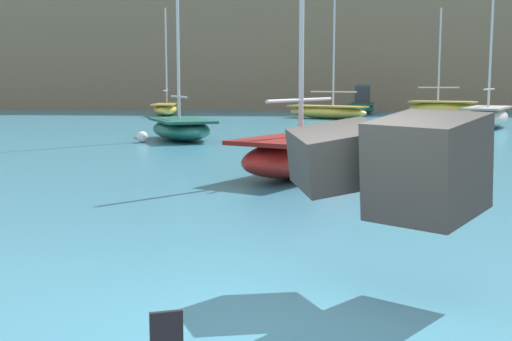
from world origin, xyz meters
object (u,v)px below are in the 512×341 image
at_px(boat_near_centre, 362,105).
at_px(boat_far_centre, 181,128).
at_px(boat_mid_centre, 443,109).
at_px(boat_far_left, 487,116).
at_px(boat_far_right, 166,108).
at_px(mooring_buoy_inner, 142,137).
at_px(boat_near_left, 327,111).
at_px(boat_mid_right, 308,153).

height_order(boat_near_centre, boat_far_centre, boat_far_centre).
bearing_deg(boat_far_centre, boat_mid_centre, 53.29).
bearing_deg(boat_far_left, boat_far_right, 149.28).
height_order(boat_far_right, mooring_buoy_inner, boat_far_right).
bearing_deg(boat_far_left, boat_near_left, 133.94).
bearing_deg(boat_far_left, mooring_buoy_inner, -147.48).
bearing_deg(boat_far_right, boat_near_left, -15.74).
relative_size(boat_near_left, mooring_buoy_inner, 17.29).
relative_size(boat_far_right, mooring_buoy_inner, 17.06).
height_order(boat_near_centre, boat_mid_right, boat_mid_right).
relative_size(boat_far_centre, boat_far_right, 1.09).
distance_m(boat_far_left, boat_far_centre, 16.38).
bearing_deg(boat_far_right, boat_mid_right, -70.46).
height_order(boat_far_left, mooring_buoy_inner, boat_far_left).
height_order(boat_far_centre, boat_far_right, boat_far_centre).
height_order(boat_mid_centre, boat_far_centre, boat_far_centre).
xyz_separation_m(boat_near_left, boat_far_right, (-11.32, 3.19, 0.01)).
relative_size(boat_far_left, mooring_buoy_inner, 17.56).
height_order(boat_near_left, boat_mid_centre, boat_near_left).
xyz_separation_m(boat_near_left, boat_near_centre, (2.70, 7.54, 0.15)).
distance_m(boat_far_centre, boat_far_right, 20.54).
height_order(boat_near_left, boat_near_centre, boat_near_left).
bearing_deg(boat_near_centre, boat_far_centre, -109.95).
bearing_deg(mooring_buoy_inner, boat_mid_right, -52.18).
bearing_deg(boat_far_centre, boat_near_centre, 70.05).
bearing_deg(boat_mid_right, mooring_buoy_inner, 127.82).
xyz_separation_m(boat_mid_right, boat_far_left, (8.78, 18.18, 0.05)).
relative_size(boat_near_left, boat_far_right, 1.01).
relative_size(boat_mid_centre, boat_far_right, 0.95).
relative_size(boat_near_centre, boat_far_left, 0.69).
relative_size(boat_near_left, boat_mid_right, 1.23).
xyz_separation_m(boat_near_centre, boat_far_left, (5.27, -15.81, -0.04)).
xyz_separation_m(boat_mid_right, boat_far_centre, (-5.29, 9.78, -0.05)).
bearing_deg(boat_far_centre, mooring_buoy_inner, -132.34).
height_order(boat_mid_centre, mooring_buoy_inner, boat_mid_centre).
distance_m(boat_near_left, boat_far_left, 11.49).
distance_m(boat_mid_right, boat_far_left, 20.18).
xyz_separation_m(boat_far_left, mooring_buoy_inner, (-15.31, -9.76, -0.38)).
xyz_separation_m(boat_near_left, boat_mid_right, (-0.80, -26.45, 0.06)).
height_order(boat_mid_centre, boat_far_left, boat_far_left).
bearing_deg(boat_near_left, boat_near_centre, 70.29).
relative_size(boat_far_centre, mooring_buoy_inner, 18.63).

